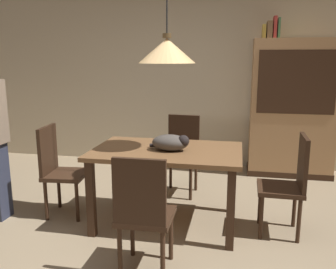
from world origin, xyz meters
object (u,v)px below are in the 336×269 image
(chair_right_side, at_px, (290,181))
(cat_sleeping, at_px, (171,142))
(chair_left_side, at_px, (58,167))
(book_brown_thick, at_px, (269,30))
(chair_far_back, at_px, (182,151))
(book_green_slim, at_px, (279,28))
(hutch_bookcase, at_px, (292,111))
(book_yellow_short, at_px, (264,32))
(chair_near_front, at_px, (143,210))
(pendant_lamp, at_px, (167,50))
(book_red_tall, at_px, (275,28))
(dining_table, at_px, (167,159))

(chair_right_side, relative_size, cat_sleeping, 2.38)
(chair_left_side, distance_m, book_brown_thick, 3.17)
(chair_far_back, height_order, book_green_slim, book_green_slim)
(hutch_bookcase, bearing_deg, book_yellow_short, 179.80)
(cat_sleeping, height_order, book_green_slim, book_green_slim)
(chair_near_front, distance_m, hutch_bookcase, 3.06)
(chair_far_back, relative_size, chair_left_side, 1.00)
(chair_near_front, xyz_separation_m, cat_sleeping, (0.05, 0.84, 0.32))
(cat_sleeping, relative_size, pendant_lamp, 0.30)
(book_brown_thick, bearing_deg, chair_right_side, -86.28)
(book_green_slim, bearing_deg, pendant_lamp, -121.50)
(book_yellow_short, relative_size, book_brown_thick, 0.83)
(book_red_tall, bearing_deg, pendant_lamp, -120.37)
(chair_far_back, distance_m, chair_left_side, 1.44)
(pendant_lamp, bearing_deg, book_yellow_short, 62.89)
(chair_left_side, xyz_separation_m, book_yellow_short, (2.07, 1.84, 1.43))
(book_red_tall, xyz_separation_m, book_green_slim, (0.05, 0.00, -0.01))
(pendant_lamp, distance_m, book_red_tall, 2.15)
(chair_right_side, height_order, pendant_lamp, pendant_lamp)
(dining_table, height_order, chair_right_side, chair_right_side)
(pendant_lamp, bearing_deg, book_red_tall, 59.63)
(chair_right_side, distance_m, book_yellow_short, 2.34)
(chair_near_front, relative_size, cat_sleeping, 2.38)
(chair_near_front, distance_m, pendant_lamp, 1.45)
(hutch_bookcase, height_order, book_green_slim, book_green_slim)
(dining_table, bearing_deg, chair_left_side, -179.65)
(dining_table, xyz_separation_m, book_brown_thick, (1.01, 1.84, 1.31))
(book_yellow_short, bearing_deg, chair_near_front, -109.10)
(chair_far_back, bearing_deg, dining_table, -90.36)
(book_red_tall, bearing_deg, chair_far_back, -138.18)
(hutch_bookcase, height_order, book_brown_thick, book_brown_thick)
(chair_left_side, distance_m, book_green_slim, 3.26)
(dining_table, relative_size, chair_far_back, 1.51)
(book_brown_thick, relative_size, book_green_slim, 0.92)
(book_brown_thick, height_order, book_green_slim, book_green_slim)
(chair_far_back, xyz_separation_m, hutch_bookcase, (1.36, 0.96, 0.38))
(chair_near_front, distance_m, book_brown_thick, 3.24)
(cat_sleeping, distance_m, hutch_bookcase, 2.29)
(dining_table, height_order, chair_near_front, chair_near_front)
(dining_table, xyz_separation_m, book_yellow_short, (0.94, 1.84, 1.29))
(book_red_tall, relative_size, book_green_slim, 1.08)
(chair_left_side, xyz_separation_m, hutch_bookcase, (2.50, 1.84, 0.38))
(dining_table, distance_m, book_yellow_short, 2.43)
(chair_near_front, height_order, book_brown_thick, book_brown_thick)
(chair_left_side, bearing_deg, book_green_slim, 39.28)
(dining_table, distance_m, cat_sleeping, 0.19)
(book_red_tall, bearing_deg, book_brown_thick, 180.00)
(pendant_lamp, bearing_deg, hutch_bookcase, 53.29)
(dining_table, relative_size, book_yellow_short, 7.00)
(chair_near_front, relative_size, hutch_bookcase, 0.50)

